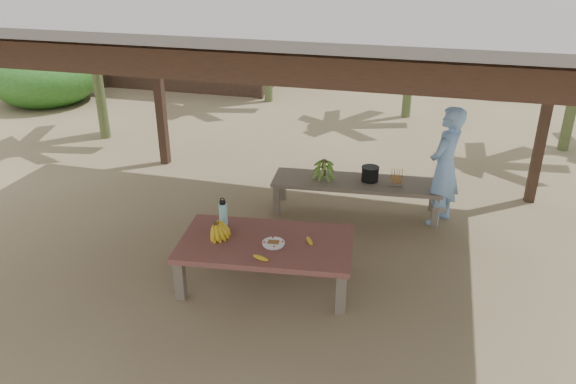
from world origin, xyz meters
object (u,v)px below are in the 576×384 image
(work_table, at_px, (266,247))
(water_flask, at_px, (223,214))
(bench, at_px, (356,185))
(cooking_pot, at_px, (370,174))
(plate, at_px, (273,243))
(ripe_banana_bunch, at_px, (215,229))
(woman, at_px, (445,167))

(work_table, distance_m, water_flask, 0.63)
(bench, xyz_separation_m, cooking_pot, (0.17, 0.06, 0.15))
(work_table, bearing_deg, water_flask, 151.83)
(plate, height_order, cooking_pot, cooking_pot)
(cooking_pot, bearing_deg, work_table, -112.66)
(work_table, relative_size, plate, 8.16)
(plate, bearing_deg, cooking_pot, 70.25)
(bench, height_order, ripe_banana_bunch, ripe_banana_bunch)
(cooking_pot, bearing_deg, woman, -3.98)
(plate, xyz_separation_m, water_flask, (-0.65, 0.27, 0.12))
(work_table, height_order, plate, plate)
(woman, bearing_deg, plate, -15.24)
(water_flask, relative_size, cooking_pot, 1.51)
(water_flask, distance_m, cooking_pot, 2.24)
(bench, relative_size, water_flask, 6.69)
(work_table, height_order, bench, work_table)
(ripe_banana_bunch, bearing_deg, bench, 58.56)
(plate, bearing_deg, water_flask, 157.33)
(ripe_banana_bunch, relative_size, woman, 0.20)
(bench, bearing_deg, ripe_banana_bunch, -126.55)
(water_flask, xyz_separation_m, woman, (2.31, 1.70, 0.13))
(bench, distance_m, woman, 1.16)
(plate, xyz_separation_m, woman, (1.66, 1.97, 0.26))
(work_table, xyz_separation_m, plate, (0.10, -0.05, 0.08))
(ripe_banana_bunch, xyz_separation_m, plate, (0.64, -0.01, -0.07))
(ripe_banana_bunch, bearing_deg, plate, -0.83)
(plate, distance_m, water_flask, 0.72)
(work_table, bearing_deg, plate, -35.54)
(ripe_banana_bunch, height_order, water_flask, water_flask)
(ripe_banana_bunch, bearing_deg, water_flask, 91.74)
(work_table, bearing_deg, bench, 64.53)
(cooking_pot, height_order, woman, woman)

